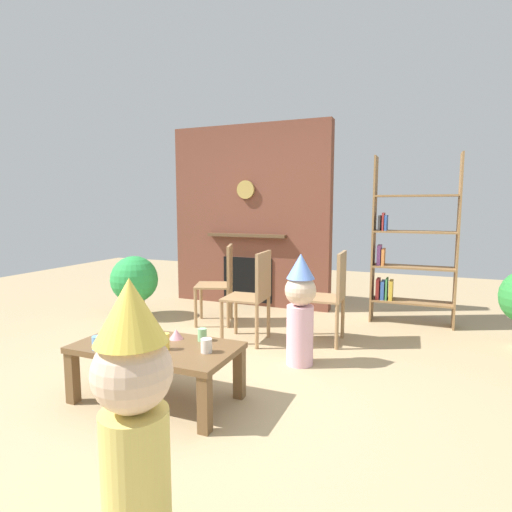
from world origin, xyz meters
TOP-DOWN VIEW (x-y plane):
  - ground_plane at (0.00, 0.00)m, footprint 12.00×12.00m
  - brick_fireplace_feature at (-0.83, 2.60)m, footprint 2.20×0.28m
  - bookshelf at (1.18, 2.40)m, footprint 0.90×0.28m
  - coffee_table at (-0.31, -0.29)m, footprint 1.12×0.58m
  - paper_cup_near_left at (-0.61, -0.51)m, footprint 0.07×0.07m
  - paper_cup_near_right at (-0.06, -0.09)m, footprint 0.06×0.06m
  - paper_cup_center at (0.08, -0.29)m, footprint 0.07×0.07m
  - paper_cup_far_left at (-0.70, -0.24)m, footprint 0.07×0.07m
  - paper_cup_far_right at (-0.20, -0.34)m, footprint 0.06×0.06m
  - paper_plate_front at (-0.46, -0.45)m, footprint 0.19×0.19m
  - paper_plate_rear at (-0.53, -0.11)m, footprint 0.18×0.18m
  - birthday_cake_slice at (-0.25, -0.13)m, footprint 0.10×0.10m
  - table_fork at (-0.34, -0.28)m, footprint 0.11×0.12m
  - child_with_cone_hat at (0.38, -1.38)m, footprint 0.30×0.30m
  - child_in_pink at (0.42, 0.72)m, footprint 0.26×0.26m
  - dining_chair_left at (-0.75, 1.59)m, footprint 0.51×0.51m
  - dining_chair_middle at (-0.15, 1.11)m, footprint 0.42×0.42m
  - dining_chair_right at (0.55, 1.38)m, footprint 0.41×0.41m
  - potted_plant_short at (-1.85, 1.43)m, footprint 0.56×0.56m

SIDE VIEW (x-z plane):
  - ground_plane at x=0.00m, z-range 0.00..0.00m
  - coffee_table at x=-0.31m, z-range 0.14..0.53m
  - table_fork at x=-0.34m, z-range 0.40..0.40m
  - paper_plate_front at x=-0.46m, z-range 0.40..0.41m
  - paper_plate_rear at x=-0.53m, z-range 0.40..0.41m
  - birthday_cake_slice at x=-0.25m, z-range 0.40..0.47m
  - paper_cup_near_right at x=-0.06m, z-range 0.40..0.48m
  - potted_plant_short at x=-1.85m, z-range 0.07..0.81m
  - paper_cup_near_left at x=-0.61m, z-range 0.40..0.49m
  - paper_cup_center at x=0.08m, z-range 0.40..0.49m
  - paper_cup_far_left at x=-0.70m, z-range 0.40..0.50m
  - paper_cup_far_right at x=-0.20m, z-range 0.40..0.50m
  - child_in_pink at x=0.42m, z-range 0.03..0.97m
  - dining_chair_left at x=-0.75m, z-range 0.06..0.96m
  - dining_chair_middle at x=-0.15m, z-range 0.06..0.96m
  - dining_chair_right at x=0.55m, z-range 0.06..0.96m
  - child_with_cone_hat at x=0.38m, z-range 0.03..1.11m
  - bookshelf at x=1.18m, z-range -0.10..1.80m
  - brick_fireplace_feature at x=-0.83m, z-range -0.01..2.39m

